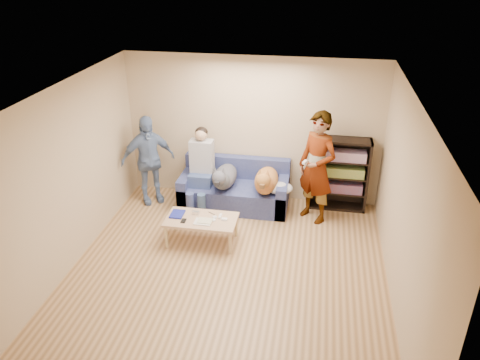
% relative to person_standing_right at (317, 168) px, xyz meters
% --- Properties ---
extents(ground, '(5.00, 5.00, 0.00)m').
position_rel_person_standing_right_xyz_m(ground, '(-1.16, -1.85, -0.95)').
color(ground, olive).
rests_on(ground, ground).
extents(ceiling, '(5.00, 5.00, 0.00)m').
position_rel_person_standing_right_xyz_m(ceiling, '(-1.16, -1.85, 1.65)').
color(ceiling, white).
rests_on(ceiling, ground).
extents(wall_back, '(4.50, 0.00, 4.50)m').
position_rel_person_standing_right_xyz_m(wall_back, '(-1.16, 0.65, 0.35)').
color(wall_back, tan).
rests_on(wall_back, ground).
extents(wall_front, '(4.50, 0.00, 4.50)m').
position_rel_person_standing_right_xyz_m(wall_front, '(-1.16, -4.35, 0.35)').
color(wall_front, tan).
rests_on(wall_front, ground).
extents(wall_left, '(0.00, 5.00, 5.00)m').
position_rel_person_standing_right_xyz_m(wall_left, '(-3.41, -1.85, 0.35)').
color(wall_left, tan).
rests_on(wall_left, ground).
extents(wall_right, '(0.00, 5.00, 5.00)m').
position_rel_person_standing_right_xyz_m(wall_right, '(1.09, -1.85, 0.35)').
color(wall_right, tan).
rests_on(wall_right, ground).
extents(blanket, '(0.47, 0.39, 0.16)m').
position_rel_person_standing_right_xyz_m(blanket, '(-0.61, 0.04, -0.44)').
color(blanket, '#AEAEB3').
rests_on(blanket, sofa).
extents(person_standing_right, '(0.83, 0.79, 1.90)m').
position_rel_person_standing_right_xyz_m(person_standing_right, '(0.00, 0.00, 0.00)').
color(person_standing_right, gray).
rests_on(person_standing_right, ground).
extents(person_standing_left, '(1.01, 0.87, 1.63)m').
position_rel_person_standing_right_xyz_m(person_standing_left, '(-2.95, 0.12, -0.14)').
color(person_standing_left, '#6B85AB').
rests_on(person_standing_left, ground).
extents(held_controller, '(0.08, 0.14, 0.03)m').
position_rel_person_standing_right_xyz_m(held_controller, '(-0.20, -0.20, 0.18)').
color(held_controller, white).
rests_on(held_controller, person_standing_right).
extents(notebook_blue, '(0.20, 0.26, 0.03)m').
position_rel_person_standing_right_xyz_m(notebook_blue, '(-2.11, -0.98, -0.52)').
color(notebook_blue, navy).
rests_on(notebook_blue, coffee_table).
extents(papers, '(0.26, 0.20, 0.02)m').
position_rel_person_standing_right_xyz_m(papers, '(-1.66, -1.13, -0.52)').
color(papers, silver).
rests_on(papers, coffee_table).
extents(magazine, '(0.22, 0.17, 0.01)m').
position_rel_person_standing_right_xyz_m(magazine, '(-1.63, -1.11, -0.51)').
color(magazine, beige).
rests_on(magazine, coffee_table).
extents(camera_silver, '(0.11, 0.06, 0.05)m').
position_rel_person_standing_right_xyz_m(camera_silver, '(-1.83, -0.91, -0.51)').
color(camera_silver, silver).
rests_on(camera_silver, coffee_table).
extents(controller_a, '(0.04, 0.13, 0.03)m').
position_rel_person_standing_right_xyz_m(controller_a, '(-1.43, -0.93, -0.52)').
color(controller_a, white).
rests_on(controller_a, coffee_table).
extents(controller_b, '(0.09, 0.06, 0.03)m').
position_rel_person_standing_right_xyz_m(controller_b, '(-1.35, -1.01, -0.52)').
color(controller_b, white).
rests_on(controller_b, coffee_table).
extents(headphone_cup_a, '(0.07, 0.07, 0.02)m').
position_rel_person_standing_right_xyz_m(headphone_cup_a, '(-1.51, -1.05, -0.52)').
color(headphone_cup_a, white).
rests_on(headphone_cup_a, coffee_table).
extents(headphone_cup_b, '(0.07, 0.07, 0.02)m').
position_rel_person_standing_right_xyz_m(headphone_cup_b, '(-1.51, -0.97, -0.52)').
color(headphone_cup_b, silver).
rests_on(headphone_cup_b, coffee_table).
extents(pen_orange, '(0.13, 0.06, 0.01)m').
position_rel_person_standing_right_xyz_m(pen_orange, '(-1.73, -1.19, -0.53)').
color(pen_orange, orange).
rests_on(pen_orange, coffee_table).
extents(pen_black, '(0.13, 0.08, 0.01)m').
position_rel_person_standing_right_xyz_m(pen_black, '(-1.59, -0.85, -0.53)').
color(pen_black, black).
rests_on(pen_black, coffee_table).
extents(wallet, '(0.07, 0.12, 0.02)m').
position_rel_person_standing_right_xyz_m(wallet, '(-1.96, -1.15, -0.52)').
color(wallet, black).
rests_on(wallet, coffee_table).
extents(sofa, '(1.90, 0.85, 0.82)m').
position_rel_person_standing_right_xyz_m(sofa, '(-1.41, 0.24, -0.67)').
color(sofa, '#515B93').
rests_on(sofa, ground).
extents(person_seated, '(0.40, 0.73, 1.47)m').
position_rel_person_standing_right_xyz_m(person_seated, '(-1.99, 0.11, -0.18)').
color(person_seated, '#3A4E81').
rests_on(person_seated, sofa).
extents(dog_gray, '(0.39, 1.24, 0.56)m').
position_rel_person_standing_right_xyz_m(dog_gray, '(-1.57, 0.05, -0.33)').
color(dog_gray, '#53545E').
rests_on(dog_gray, sofa).
extents(dog_tan, '(0.40, 1.16, 0.58)m').
position_rel_person_standing_right_xyz_m(dog_tan, '(-0.84, 0.02, -0.32)').
color(dog_tan, '#C37A3B').
rests_on(dog_tan, sofa).
extents(coffee_table, '(1.10, 0.60, 0.42)m').
position_rel_person_standing_right_xyz_m(coffee_table, '(-1.71, -1.03, -0.58)').
color(coffee_table, tan).
rests_on(coffee_table, ground).
extents(bookshelf, '(1.00, 0.34, 1.30)m').
position_rel_person_standing_right_xyz_m(bookshelf, '(0.39, 0.48, -0.27)').
color(bookshelf, black).
rests_on(bookshelf, ground).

